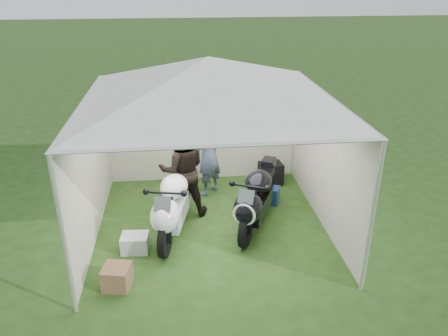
{
  "coord_description": "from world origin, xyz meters",
  "views": [
    {
      "loc": [
        -0.53,
        -6.78,
        4.17
      ],
      "look_at": [
        0.27,
        0.35,
        0.95
      ],
      "focal_mm": 35.0,
      "sensor_mm": 36.0,
      "label": 1
    }
  ],
  "objects_px": {
    "equipment_box": "(271,174)",
    "person_blue_jacket": "(208,154)",
    "motorcycle_black": "(256,198)",
    "motorcycle_white": "(173,204)",
    "crate_1": "(117,277)",
    "canopy_tent": "(209,83)",
    "crate_0": "(135,243)",
    "person_dark_jacket": "(183,170)",
    "paddock_stand": "(267,195)"
  },
  "relations": [
    {
      "from": "motorcycle_black",
      "to": "person_blue_jacket",
      "type": "height_order",
      "value": "person_blue_jacket"
    },
    {
      "from": "canopy_tent",
      "to": "equipment_box",
      "type": "distance_m",
      "value": 3.12
    },
    {
      "from": "person_blue_jacket",
      "to": "crate_0",
      "type": "distance_m",
      "value": 2.46
    },
    {
      "from": "motorcycle_white",
      "to": "equipment_box",
      "type": "distance_m",
      "value": 2.75
    },
    {
      "from": "canopy_tent",
      "to": "motorcycle_black",
      "type": "height_order",
      "value": "canopy_tent"
    },
    {
      "from": "motorcycle_black",
      "to": "crate_1",
      "type": "xyz_separation_m",
      "value": [
        -2.27,
        -1.4,
        -0.41
      ]
    },
    {
      "from": "person_blue_jacket",
      "to": "equipment_box",
      "type": "distance_m",
      "value": 1.51
    },
    {
      "from": "person_blue_jacket",
      "to": "equipment_box",
      "type": "relative_size",
      "value": 3.63
    },
    {
      "from": "canopy_tent",
      "to": "equipment_box",
      "type": "xyz_separation_m",
      "value": [
        1.41,
        1.51,
        -2.34
      ]
    },
    {
      "from": "person_blue_jacket",
      "to": "motorcycle_black",
      "type": "bearing_deg",
      "value": 69.83
    },
    {
      "from": "motorcycle_black",
      "to": "equipment_box",
      "type": "xyz_separation_m",
      "value": [
        0.64,
        1.69,
        -0.34
      ]
    },
    {
      "from": "canopy_tent",
      "to": "motorcycle_white",
      "type": "relative_size",
      "value": 2.67
    },
    {
      "from": "canopy_tent",
      "to": "crate_0",
      "type": "relative_size",
      "value": 12.99
    },
    {
      "from": "motorcycle_white",
      "to": "motorcycle_black",
      "type": "bearing_deg",
      "value": 15.23
    },
    {
      "from": "equipment_box",
      "to": "person_blue_jacket",
      "type": "bearing_deg",
      "value": -167.95
    },
    {
      "from": "paddock_stand",
      "to": "person_dark_jacket",
      "type": "xyz_separation_m",
      "value": [
        -1.65,
        -0.25,
        0.73
      ]
    },
    {
      "from": "motorcycle_white",
      "to": "person_blue_jacket",
      "type": "height_order",
      "value": "person_blue_jacket"
    },
    {
      "from": "person_dark_jacket",
      "to": "canopy_tent",
      "type": "bearing_deg",
      "value": 134.64
    },
    {
      "from": "motorcycle_black",
      "to": "crate_0",
      "type": "bearing_deg",
      "value": -141.3
    },
    {
      "from": "motorcycle_white",
      "to": "crate_0",
      "type": "bearing_deg",
      "value": -132.39
    },
    {
      "from": "person_blue_jacket",
      "to": "crate_1",
      "type": "xyz_separation_m",
      "value": [
        -1.55,
        -2.8,
        -0.69
      ]
    },
    {
      "from": "crate_1",
      "to": "crate_0",
      "type": "bearing_deg",
      "value": 77.68
    },
    {
      "from": "person_dark_jacket",
      "to": "equipment_box",
      "type": "bearing_deg",
      "value": -152.76
    },
    {
      "from": "equipment_box",
      "to": "crate_1",
      "type": "height_order",
      "value": "equipment_box"
    },
    {
      "from": "person_dark_jacket",
      "to": "person_blue_jacket",
      "type": "bearing_deg",
      "value": -126.65
    },
    {
      "from": "canopy_tent",
      "to": "equipment_box",
      "type": "height_order",
      "value": "canopy_tent"
    },
    {
      "from": "crate_0",
      "to": "crate_1",
      "type": "height_order",
      "value": "crate_1"
    },
    {
      "from": "motorcycle_black",
      "to": "crate_0",
      "type": "relative_size",
      "value": 4.52
    },
    {
      "from": "person_blue_jacket",
      "to": "crate_0",
      "type": "xyz_separation_m",
      "value": [
        -1.36,
        -1.92,
        -0.72
      ]
    },
    {
      "from": "motorcycle_black",
      "to": "person_blue_jacket",
      "type": "distance_m",
      "value": 1.6
    },
    {
      "from": "person_blue_jacket",
      "to": "crate_1",
      "type": "relative_size",
      "value": 4.59
    },
    {
      "from": "equipment_box",
      "to": "crate_0",
      "type": "distance_m",
      "value": 3.5
    },
    {
      "from": "crate_1",
      "to": "paddock_stand",
      "type": "bearing_deg",
      "value": 40.38
    },
    {
      "from": "canopy_tent",
      "to": "paddock_stand",
      "type": "xyz_separation_m",
      "value": [
        1.18,
        0.69,
        -2.41
      ]
    },
    {
      "from": "equipment_box",
      "to": "crate_1",
      "type": "relative_size",
      "value": 1.26
    },
    {
      "from": "motorcycle_black",
      "to": "equipment_box",
      "type": "bearing_deg",
      "value": 94.08
    },
    {
      "from": "motorcycle_black",
      "to": "equipment_box",
      "type": "distance_m",
      "value": 1.84
    },
    {
      "from": "person_blue_jacket",
      "to": "crate_0",
      "type": "height_order",
      "value": "person_blue_jacket"
    },
    {
      "from": "motorcycle_black",
      "to": "crate_1",
      "type": "relative_size",
      "value": 5.24
    },
    {
      "from": "equipment_box",
      "to": "canopy_tent",
      "type": "bearing_deg",
      "value": -133.09
    },
    {
      "from": "motorcycle_white",
      "to": "equipment_box",
      "type": "bearing_deg",
      "value": 52.66
    },
    {
      "from": "motorcycle_black",
      "to": "motorcycle_white",
      "type": "bearing_deg",
      "value": -152.46
    },
    {
      "from": "canopy_tent",
      "to": "crate_0",
      "type": "xyz_separation_m",
      "value": [
        -1.3,
        -0.7,
        -2.43
      ]
    },
    {
      "from": "canopy_tent",
      "to": "crate_0",
      "type": "bearing_deg",
      "value": -151.73
    },
    {
      "from": "crate_0",
      "to": "crate_1",
      "type": "xyz_separation_m",
      "value": [
        -0.19,
        -0.88,
        0.02
      ]
    },
    {
      "from": "paddock_stand",
      "to": "equipment_box",
      "type": "bearing_deg",
      "value": 73.97
    },
    {
      "from": "crate_0",
      "to": "crate_1",
      "type": "relative_size",
      "value": 1.16
    },
    {
      "from": "motorcycle_white",
      "to": "paddock_stand",
      "type": "distance_m",
      "value": 2.11
    },
    {
      "from": "canopy_tent",
      "to": "crate_1",
      "type": "relative_size",
      "value": 15.06
    },
    {
      "from": "canopy_tent",
      "to": "motorcycle_white",
      "type": "distance_m",
      "value": 2.11
    }
  ]
}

